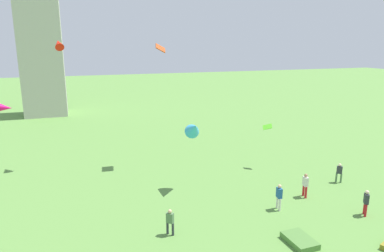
{
  "coord_description": "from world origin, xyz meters",
  "views": [
    {
      "loc": [
        -8.0,
        -5.39,
        10.87
      ],
      "look_at": [
        0.9,
        20.3,
        4.36
      ],
      "focal_mm": 32.45,
      "sensor_mm": 36.0,
      "label": 1
    }
  ],
  "objects_px": {
    "kite_flying_2": "(267,127)",
    "kite_flying_4": "(4,108)",
    "person_1": "(170,221)",
    "kite_bundle_2": "(300,241)",
    "person_2": "(279,195)",
    "person_0": "(366,201)",
    "person_3": "(339,172)",
    "kite_flying_0": "(160,48)",
    "kite_flying_1": "(59,44)",
    "kite_flying_5": "(194,129)",
    "person_4": "(305,184)"
  },
  "relations": [
    {
      "from": "person_2",
      "to": "kite_flying_1",
      "type": "height_order",
      "value": "kite_flying_1"
    },
    {
      "from": "person_3",
      "to": "kite_flying_5",
      "type": "height_order",
      "value": "kite_flying_5"
    },
    {
      "from": "person_2",
      "to": "kite_flying_5",
      "type": "bearing_deg",
      "value": -130.64
    },
    {
      "from": "kite_flying_4",
      "to": "kite_bundle_2",
      "type": "distance_m",
      "value": 24.72
    },
    {
      "from": "person_4",
      "to": "kite_bundle_2",
      "type": "bearing_deg",
      "value": -27.23
    },
    {
      "from": "kite_bundle_2",
      "to": "person_0",
      "type": "bearing_deg",
      "value": 13.02
    },
    {
      "from": "person_1",
      "to": "person_3",
      "type": "xyz_separation_m",
      "value": [
        14.85,
        3.12,
        -0.01
      ]
    },
    {
      "from": "kite_flying_2",
      "to": "person_2",
      "type": "bearing_deg",
      "value": -82.08
    },
    {
      "from": "kite_flying_5",
      "to": "kite_bundle_2",
      "type": "xyz_separation_m",
      "value": [
        3.13,
        -8.87,
        -4.6
      ]
    },
    {
      "from": "kite_flying_1",
      "to": "kite_flying_5",
      "type": "height_order",
      "value": "kite_flying_1"
    },
    {
      "from": "kite_flying_0",
      "to": "kite_flying_1",
      "type": "bearing_deg",
      "value": -93.06
    },
    {
      "from": "person_1",
      "to": "kite_bundle_2",
      "type": "xyz_separation_m",
      "value": [
        6.56,
        -3.24,
        -0.73
      ]
    },
    {
      "from": "kite_flying_4",
      "to": "kite_flying_2",
      "type": "bearing_deg",
      "value": -109.27
    },
    {
      "from": "kite_flying_2",
      "to": "kite_flying_4",
      "type": "distance_m",
      "value": 22.3
    },
    {
      "from": "person_1",
      "to": "person_2",
      "type": "distance_m",
      "value": 7.74
    },
    {
      "from": "person_0",
      "to": "person_1",
      "type": "distance_m",
      "value": 12.68
    },
    {
      "from": "person_3",
      "to": "kite_flying_1",
      "type": "relative_size",
      "value": 1.15
    },
    {
      "from": "kite_flying_0",
      "to": "person_4",
      "type": "bearing_deg",
      "value": 50.78
    },
    {
      "from": "kite_flying_0",
      "to": "kite_flying_1",
      "type": "xyz_separation_m",
      "value": [
        -8.23,
        2.45,
        0.36
      ]
    },
    {
      "from": "person_0",
      "to": "kite_flying_4",
      "type": "height_order",
      "value": "kite_flying_4"
    },
    {
      "from": "person_2",
      "to": "kite_flying_0",
      "type": "distance_m",
      "value": 15.69
    },
    {
      "from": "person_0",
      "to": "person_2",
      "type": "height_order",
      "value": "person_2"
    },
    {
      "from": "person_1",
      "to": "kite_bundle_2",
      "type": "bearing_deg",
      "value": 16.85
    },
    {
      "from": "person_3",
      "to": "kite_flying_1",
      "type": "bearing_deg",
      "value": -169.3
    },
    {
      "from": "person_1",
      "to": "kite_flying_4",
      "type": "distance_m",
      "value": 18.02
    },
    {
      "from": "person_2",
      "to": "person_4",
      "type": "bearing_deg",
      "value": 118.99
    },
    {
      "from": "person_3",
      "to": "person_4",
      "type": "relative_size",
      "value": 0.89
    },
    {
      "from": "person_1",
      "to": "kite_flying_5",
      "type": "distance_m",
      "value": 7.64
    },
    {
      "from": "person_2",
      "to": "kite_flying_1",
      "type": "relative_size",
      "value": 1.29
    },
    {
      "from": "person_4",
      "to": "kite_flying_2",
      "type": "bearing_deg",
      "value": -173.95
    },
    {
      "from": "person_3",
      "to": "kite_flying_0",
      "type": "xyz_separation_m",
      "value": [
        -12.18,
        9.02,
        9.56
      ]
    },
    {
      "from": "kite_flying_2",
      "to": "kite_flying_4",
      "type": "relative_size",
      "value": 0.62
    },
    {
      "from": "person_4",
      "to": "kite_bundle_2",
      "type": "relative_size",
      "value": 0.93
    },
    {
      "from": "person_1",
      "to": "kite_bundle_2",
      "type": "relative_size",
      "value": 0.83
    },
    {
      "from": "person_1",
      "to": "person_4",
      "type": "height_order",
      "value": "person_4"
    },
    {
      "from": "person_1",
      "to": "kite_flying_1",
      "type": "bearing_deg",
      "value": 154.01
    },
    {
      "from": "person_1",
      "to": "person_3",
      "type": "relative_size",
      "value": 1.01
    },
    {
      "from": "person_3",
      "to": "kite_flying_4",
      "type": "bearing_deg",
      "value": -163.52
    },
    {
      "from": "person_1",
      "to": "person_3",
      "type": "bearing_deg",
      "value": 55.0
    },
    {
      "from": "person_1",
      "to": "person_2",
      "type": "bearing_deg",
      "value": 48.12
    },
    {
      "from": "kite_flying_0",
      "to": "kite_flying_4",
      "type": "xyz_separation_m",
      "value": [
        -12.89,
        1.91,
        -4.76
      ]
    },
    {
      "from": "kite_flying_5",
      "to": "person_1",
      "type": "bearing_deg",
      "value": -114.57
    },
    {
      "from": "kite_flying_5",
      "to": "person_0",
      "type": "bearing_deg",
      "value": -32.6
    },
    {
      "from": "person_1",
      "to": "kite_bundle_2",
      "type": "height_order",
      "value": "person_1"
    },
    {
      "from": "kite_flying_0",
      "to": "kite_flying_4",
      "type": "height_order",
      "value": "kite_flying_0"
    },
    {
      "from": "kite_flying_0",
      "to": "kite_flying_2",
      "type": "distance_m",
      "value": 11.58
    },
    {
      "from": "kite_flying_1",
      "to": "kite_flying_2",
      "type": "height_order",
      "value": "kite_flying_1"
    },
    {
      "from": "kite_flying_5",
      "to": "kite_bundle_2",
      "type": "bearing_deg",
      "value": -63.76
    },
    {
      "from": "person_1",
      "to": "kite_flying_2",
      "type": "bearing_deg",
      "value": 79.42
    },
    {
      "from": "person_4",
      "to": "kite_bundle_2",
      "type": "distance_m",
      "value": 6.46
    }
  ]
}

